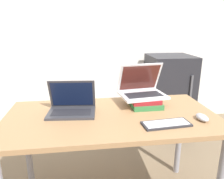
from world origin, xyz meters
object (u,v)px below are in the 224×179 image
(book_stack, at_px, (144,101))
(mouse, at_px, (202,117))
(laptop_on_books, at_px, (142,89))
(mini_fridge, at_px, (168,93))
(wireless_keyboard, at_px, (166,124))
(laptop_left, at_px, (72,106))

(book_stack, relative_size, mouse, 2.27)
(book_stack, bearing_deg, mouse, -46.38)
(laptop_on_books, relative_size, mini_fridge, 0.37)
(book_stack, relative_size, mini_fridge, 0.27)
(laptop_on_books, distance_m, mini_fridge, 1.23)
(laptop_on_books, distance_m, mouse, 0.47)
(mini_fridge, bearing_deg, book_stack, -121.12)
(wireless_keyboard, distance_m, mini_fridge, 1.51)
(book_stack, distance_m, laptop_on_books, 0.09)
(mouse, bearing_deg, laptop_on_books, 131.47)
(laptop_on_books, bearing_deg, book_stack, -71.56)
(wireless_keyboard, xyz_separation_m, mouse, (0.25, 0.04, 0.01))
(mouse, xyz_separation_m, mini_fridge, (0.33, 1.34, -0.28))
(laptop_left, relative_size, wireless_keyboard, 1.12)
(book_stack, bearing_deg, laptop_left, -172.68)
(laptop_left, bearing_deg, mini_fridge, 43.55)
(book_stack, distance_m, mini_fridge, 1.24)
(mouse, bearing_deg, laptop_left, 163.91)
(laptop_left, bearing_deg, mouse, -16.09)
(laptop_left, relative_size, mini_fridge, 0.35)
(laptop_left, height_order, mini_fridge, same)
(book_stack, bearing_deg, mini_fridge, 58.88)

